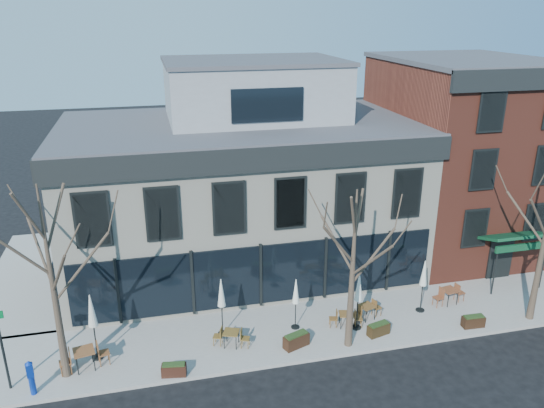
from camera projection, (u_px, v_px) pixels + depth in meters
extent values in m
plane|color=black|center=(261.00, 309.00, 25.69)|extent=(120.00, 120.00, 0.00)
cube|color=gray|center=(339.00, 323.00, 24.42)|extent=(33.50, 4.70, 0.15)
cube|color=gray|center=(34.00, 276.00, 28.67)|extent=(4.50, 12.00, 0.15)
cube|color=beige|center=(240.00, 198.00, 28.86)|extent=(18.00, 10.00, 8.00)
cube|color=#47474C|center=(239.00, 125.00, 27.46)|extent=(18.30, 10.30, 0.30)
cube|color=black|center=(260.00, 160.00, 22.96)|extent=(18.30, 0.25, 1.10)
cube|color=black|center=(53.00, 144.00, 25.63)|extent=(0.25, 10.30, 1.10)
cube|color=black|center=(261.00, 275.00, 24.98)|extent=(17.20, 0.12, 3.00)
cube|color=black|center=(68.00, 258.00, 26.69)|extent=(0.12, 7.50, 3.00)
cube|color=gray|center=(253.00, 91.00, 28.05)|extent=(9.00, 6.50, 3.00)
cube|color=brown|center=(457.00, 157.00, 31.19)|extent=(8.00, 10.00, 11.00)
cube|color=#47474C|center=(469.00, 60.00, 29.27)|extent=(8.20, 10.20, 0.25)
cube|color=black|center=(531.00, 79.00, 24.76)|extent=(8.20, 0.25, 1.00)
cube|color=#0D3C21|center=(515.00, 236.00, 26.76)|extent=(3.20, 1.66, 0.67)
cube|color=black|center=(500.00, 259.00, 28.06)|extent=(1.40, 0.10, 2.50)
cone|color=#382B21|center=(53.00, 286.00, 19.48)|extent=(0.34, 0.34, 7.92)
cylinder|color=#382B21|center=(82.00, 267.00, 19.69)|extent=(2.23, 0.50, 2.48)
cylinder|color=#382B21|center=(40.00, 251.00, 19.91)|extent=(1.03, 2.05, 2.14)
cylinder|color=#382B21|center=(20.00, 254.00, 18.48)|extent=(1.80, 0.75, 2.21)
cylinder|color=#382B21|center=(59.00, 274.00, 18.38)|extent=(1.03, 2.04, 2.28)
cone|color=#382B21|center=(352.00, 271.00, 21.52)|extent=(0.34, 0.34, 7.04)
cylinder|color=#382B21|center=(373.00, 256.00, 21.70)|extent=(2.00, 0.46, 2.21)
cylinder|color=#382B21|center=(337.00, 243.00, 21.90)|extent=(0.93, 1.84, 1.91)
cylinder|color=#382B21|center=(339.00, 245.00, 20.63)|extent=(1.61, 0.68, 1.97)
cylinder|color=#382B21|center=(371.00, 261.00, 20.54)|extent=(0.93, 1.83, 2.03)
cone|color=#382B21|center=(544.00, 245.00, 23.42)|extent=(0.34, 0.34, 7.48)
cylinder|color=#382B21|center=(525.00, 218.00, 23.82)|extent=(0.98, 1.94, 2.03)
cylinder|color=#382B21|center=(538.00, 218.00, 22.47)|extent=(1.71, 0.71, 2.09)
cylinder|color=black|center=(3.00, 350.00, 19.56)|extent=(0.10, 0.10, 3.40)
cylinder|color=#0B2C95|center=(33.00, 385.00, 19.71)|extent=(0.22, 0.22, 0.78)
cube|color=#0B2C95|center=(30.00, 370.00, 19.48)|extent=(0.28, 0.24, 0.56)
cone|color=#0B2C95|center=(28.00, 363.00, 19.36)|extent=(0.29, 0.29, 0.13)
cube|color=brown|center=(84.00, 351.00, 20.96)|extent=(0.93, 0.93, 0.04)
cylinder|color=black|center=(78.00, 366.00, 20.71)|extent=(0.04, 0.04, 0.81)
cylinder|color=black|center=(94.00, 362.00, 20.97)|extent=(0.04, 0.04, 0.81)
cylinder|color=black|center=(76.00, 357.00, 21.25)|extent=(0.04, 0.04, 0.81)
cylinder|color=black|center=(92.00, 353.00, 21.50)|extent=(0.04, 0.04, 0.81)
cube|color=brown|center=(231.00, 332.00, 22.45)|extent=(0.83, 0.83, 0.04)
cylinder|color=black|center=(224.00, 342.00, 22.36)|extent=(0.04, 0.04, 0.66)
cylinder|color=black|center=(236.00, 343.00, 22.29)|extent=(0.04, 0.04, 0.66)
cylinder|color=black|center=(227.00, 335.00, 22.84)|extent=(0.04, 0.04, 0.66)
cylinder|color=black|center=(238.00, 336.00, 22.77)|extent=(0.04, 0.04, 0.66)
cube|color=brown|center=(346.00, 314.00, 23.84)|extent=(0.74, 0.74, 0.04)
cylinder|color=black|center=(341.00, 323.00, 23.72)|extent=(0.04, 0.04, 0.63)
cylinder|color=black|center=(352.00, 323.00, 23.72)|extent=(0.04, 0.04, 0.63)
cylinder|color=black|center=(340.00, 317.00, 24.18)|extent=(0.04, 0.04, 0.63)
cylinder|color=black|center=(350.00, 317.00, 24.18)|extent=(0.04, 0.04, 0.63)
cube|color=brown|center=(367.00, 306.00, 24.40)|extent=(0.82, 0.82, 0.04)
cylinder|color=black|center=(366.00, 317.00, 24.19)|extent=(0.04, 0.04, 0.67)
cylinder|color=black|center=(375.00, 313.00, 24.44)|extent=(0.04, 0.04, 0.67)
cylinder|color=black|center=(358.00, 311.00, 24.61)|extent=(0.04, 0.04, 0.67)
cylinder|color=black|center=(367.00, 308.00, 24.86)|extent=(0.04, 0.04, 0.67)
cube|color=brown|center=(450.00, 290.00, 25.68)|extent=(0.81, 0.81, 0.04)
cylinder|color=black|center=(448.00, 301.00, 25.46)|extent=(0.04, 0.04, 0.73)
cylinder|color=black|center=(457.00, 298.00, 25.67)|extent=(0.04, 0.04, 0.73)
cylinder|color=black|center=(440.00, 295.00, 25.95)|extent=(0.04, 0.04, 0.73)
cylinder|color=black|center=(449.00, 293.00, 26.16)|extent=(0.04, 0.04, 0.73)
cylinder|color=black|center=(98.00, 357.00, 21.88)|extent=(0.47, 0.47, 0.06)
cylinder|color=black|center=(95.00, 333.00, 21.48)|extent=(0.05, 0.05, 2.36)
cone|color=beige|center=(91.00, 310.00, 21.10)|extent=(0.39, 0.39, 1.40)
cylinder|color=black|center=(223.00, 333.00, 23.48)|extent=(0.44, 0.44, 0.06)
cylinder|color=black|center=(222.00, 313.00, 23.11)|extent=(0.05, 0.05, 2.18)
cone|color=beige|center=(221.00, 293.00, 22.77)|extent=(0.36, 0.36, 1.29)
cylinder|color=black|center=(295.00, 327.00, 23.95)|extent=(0.39, 0.39, 0.05)
cylinder|color=black|center=(296.00, 309.00, 23.62)|extent=(0.04, 0.04, 1.96)
cone|color=silver|center=(296.00, 291.00, 23.31)|extent=(0.32, 0.32, 1.16)
cylinder|color=black|center=(356.00, 327.00, 23.91)|extent=(0.44, 0.44, 0.06)
cylinder|color=black|center=(358.00, 307.00, 23.54)|extent=(0.05, 0.05, 2.19)
cone|color=white|center=(359.00, 287.00, 23.20)|extent=(0.36, 0.36, 1.30)
cylinder|color=black|center=(420.00, 310.00, 25.29)|extent=(0.42, 0.42, 0.06)
cylinder|color=black|center=(422.00, 291.00, 24.94)|extent=(0.05, 0.05, 2.11)
cone|color=silver|center=(424.00, 273.00, 24.60)|extent=(0.35, 0.35, 1.25)
cube|color=black|center=(174.00, 370.00, 20.76)|extent=(1.01, 0.53, 0.48)
cube|color=#1E3314|center=(174.00, 365.00, 20.67)|extent=(0.90, 0.44, 0.08)
cube|color=black|center=(296.00, 341.00, 22.52)|extent=(1.21, 0.82, 0.56)
cube|color=#1E3314|center=(296.00, 335.00, 22.42)|extent=(1.07, 0.70, 0.09)
cube|color=black|center=(378.00, 329.00, 23.36)|extent=(1.09, 0.66, 0.51)
cube|color=#1E3314|center=(379.00, 324.00, 23.27)|extent=(0.97, 0.55, 0.08)
cube|color=black|center=(473.00, 322.00, 23.95)|extent=(1.02, 0.45, 0.50)
cube|color=#1E3314|center=(474.00, 316.00, 23.86)|extent=(0.92, 0.36, 0.08)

